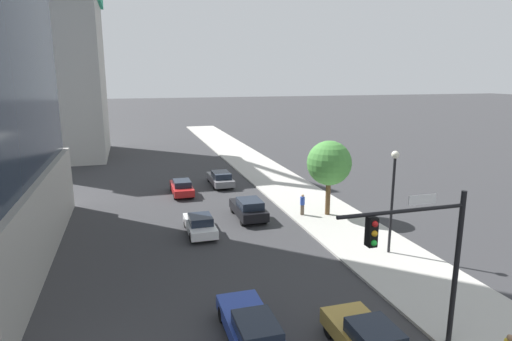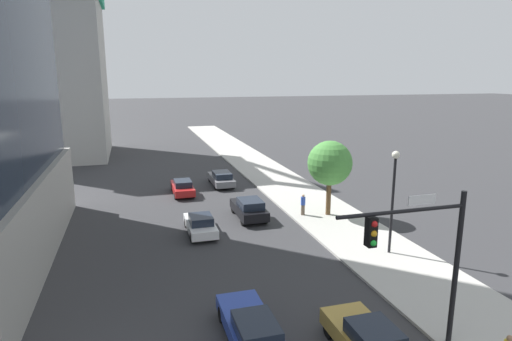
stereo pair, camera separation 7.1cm
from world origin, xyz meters
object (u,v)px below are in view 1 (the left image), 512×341
(car_gold, at_px, (368,340))
(car_red, at_px, (182,187))
(car_white, at_px, (200,224))
(pedestrian_blue_shirt, at_px, (302,204))
(construction_building, at_px, (49,57))
(street_lamp, at_px, (393,187))
(street_tree, at_px, (329,163))
(car_gray, at_px, (221,178))
(car_blue, at_px, (251,327))
(traffic_light_pole, at_px, (421,246))
(car_black, at_px, (249,208))

(car_gold, bearing_deg, car_red, 99.08)
(car_white, height_order, pedestrian_blue_shirt, pedestrian_blue_shirt)
(construction_building, relative_size, street_lamp, 5.34)
(street_tree, relative_size, car_gray, 1.17)
(street_lamp, bearing_deg, car_gray, 108.12)
(car_red, bearing_deg, car_blue, -90.00)
(car_gray, height_order, car_white, car_gray)
(street_tree, distance_m, car_white, 10.37)
(traffic_light_pole, xyz_separation_m, car_gray, (-1.75, 27.24, -3.66))
(car_blue, xyz_separation_m, pedestrian_blue_shirt, (7.91, 14.02, 0.23))
(construction_building, xyz_separation_m, car_blue, (13.20, -45.57, -11.81))
(car_red, distance_m, car_white, 10.10)
(car_gray, bearing_deg, car_white, -107.78)
(car_gray, bearing_deg, car_blue, -99.01)
(car_red, bearing_deg, street_lamp, -58.66)
(street_tree, bearing_deg, pedestrian_blue_shirt, 166.54)
(car_black, bearing_deg, traffic_light_pole, -84.13)
(traffic_light_pole, relative_size, car_black, 1.39)
(car_white, bearing_deg, car_gold, -74.89)
(street_tree, distance_m, car_red, 13.79)
(construction_building, height_order, street_lamp, construction_building)
(construction_building, distance_m, car_gold, 51.95)
(street_lamp, height_order, street_tree, street_lamp)
(traffic_light_pole, distance_m, car_white, 16.39)
(car_blue, xyz_separation_m, car_gray, (3.96, 24.95, -0.03))
(car_red, bearing_deg, pedestrian_blue_shirt, -47.73)
(car_white, bearing_deg, car_red, 90.00)
(car_black, height_order, car_white, car_black)
(street_tree, distance_m, pedestrian_blue_shirt, 3.64)
(traffic_light_pole, xyz_separation_m, car_gold, (-1.75, 0.26, -3.61))
(construction_building, xyz_separation_m, car_white, (13.20, -32.95, -11.88))
(traffic_light_pole, distance_m, car_red, 25.91)
(street_lamp, relative_size, street_tree, 1.09)
(car_white, xyz_separation_m, pedestrian_blue_shirt, (7.91, 1.40, 0.30))
(street_tree, bearing_deg, car_blue, -125.69)
(construction_building, relative_size, traffic_light_pole, 5.29)
(street_lamp, bearing_deg, car_black, 125.37)
(car_white, bearing_deg, street_lamp, -32.83)
(street_tree, distance_m, car_blue, 17.04)
(car_red, xyz_separation_m, car_gold, (3.96, -24.75, 0.07))
(traffic_light_pole, distance_m, car_gold, 4.03)
(street_tree, xyz_separation_m, pedestrian_blue_shirt, (-1.85, 0.44, -3.10))
(car_black, height_order, car_gold, car_black)
(construction_building, distance_m, street_tree, 40.28)
(construction_building, relative_size, car_white, 7.59)
(traffic_light_pole, height_order, street_tree, traffic_light_pole)
(car_blue, relative_size, car_red, 1.08)
(car_gray, distance_m, car_gold, 26.98)
(car_black, bearing_deg, pedestrian_blue_shirt, -10.88)
(car_white, bearing_deg, car_blue, -90.00)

